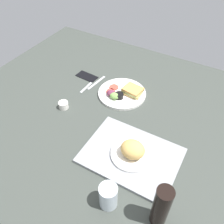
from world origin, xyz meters
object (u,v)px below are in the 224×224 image
(bread_plate_near, at_px, (132,151))
(espresso_cup, at_px, (63,105))
(drinking_glass, at_px, (108,196))
(serving_tray, at_px, (131,155))
(fork, at_px, (96,82))
(plate_with_salad, at_px, (123,93))
(knife, at_px, (89,84))
(cell_phone, at_px, (87,76))
(soda_bottle, at_px, (161,207))

(bread_plate_near, xyz_separation_m, espresso_cup, (0.50, -0.11, -0.03))
(drinking_glass, bearing_deg, espresso_cup, -35.16)
(serving_tray, xyz_separation_m, fork, (0.46, -0.40, -0.01))
(plate_with_salad, distance_m, fork, 0.21)
(serving_tray, height_order, knife, serving_tray)
(cell_phone, bearing_deg, serving_tray, 145.85)
(bread_plate_near, bearing_deg, knife, -36.79)
(drinking_glass, height_order, soda_bottle, soda_bottle)
(bread_plate_near, xyz_separation_m, knife, (0.49, -0.37, -0.05))
(knife, bearing_deg, bread_plate_near, 53.70)
(serving_tray, distance_m, bread_plate_near, 0.04)
(espresso_cup, bearing_deg, fork, -97.27)
(drinking_glass, bearing_deg, serving_tray, -84.79)
(drinking_glass, relative_size, knife, 0.63)
(serving_tray, bearing_deg, knife, -36.82)
(fork, bearing_deg, serving_tray, 55.27)
(plate_with_salad, xyz_separation_m, fork, (0.21, -0.02, -0.01))
(espresso_cup, bearing_deg, serving_tray, 167.40)
(serving_tray, distance_m, drinking_glass, 0.26)
(drinking_glass, xyz_separation_m, fork, (0.48, -0.66, -0.06))
(bread_plate_near, bearing_deg, fork, -41.43)
(bread_plate_near, relative_size, drinking_glass, 1.71)
(fork, bearing_deg, plate_with_salad, 90.14)
(soda_bottle, relative_size, knife, 1.18)
(soda_bottle, bearing_deg, cell_phone, -39.80)
(bread_plate_near, relative_size, plate_with_salad, 0.70)
(espresso_cup, bearing_deg, bread_plate_near, 167.10)
(bread_plate_near, xyz_separation_m, plate_with_salad, (0.26, -0.38, -0.03))
(bread_plate_near, height_order, fork, bread_plate_near)
(plate_with_salad, distance_m, drinking_glass, 0.69)
(fork, distance_m, cell_phone, 0.10)
(drinking_glass, distance_m, espresso_cup, 0.63)
(serving_tray, xyz_separation_m, drinking_glass, (-0.02, 0.25, 0.05))
(bread_plate_near, xyz_separation_m, fork, (0.46, -0.41, -0.05))
(serving_tray, xyz_separation_m, bread_plate_near, (-0.01, 0.00, 0.04))
(soda_bottle, bearing_deg, drinking_glass, 11.02)
(bread_plate_near, relative_size, espresso_cup, 3.64)
(bread_plate_near, bearing_deg, cell_phone, -37.91)
(soda_bottle, xyz_separation_m, fork, (0.68, -0.62, -0.11))
(espresso_cup, height_order, cell_phone, espresso_cup)
(knife, height_order, cell_phone, cell_phone)
(drinking_glass, xyz_separation_m, cell_phone, (0.57, -0.68, -0.06))
(serving_tray, relative_size, plate_with_salad, 1.54)
(bread_plate_near, bearing_deg, plate_with_salad, -56.29)
(knife, bearing_deg, drinking_glass, 40.00)
(espresso_cup, bearing_deg, knife, -91.69)
(espresso_cup, bearing_deg, cell_phone, -80.19)
(espresso_cup, height_order, fork, espresso_cup)
(drinking_glass, height_order, fork, drinking_glass)
(espresso_cup, bearing_deg, plate_with_salad, -132.11)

